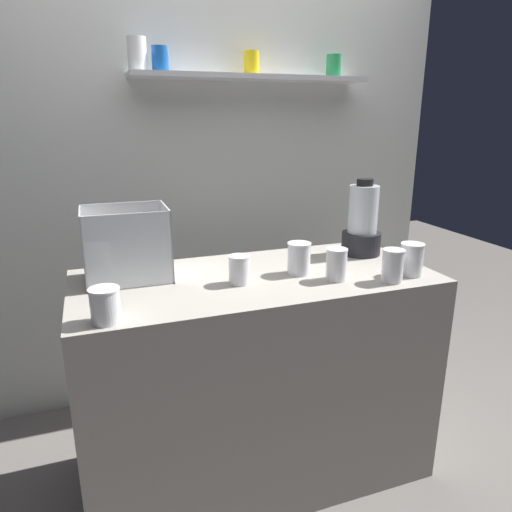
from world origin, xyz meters
The scene contains 11 objects.
ground_plane centered at (0.00, 0.00, 0.00)m, with size 8.00×8.00×0.00m, color slate.
counter centered at (0.00, 0.00, 0.45)m, with size 1.40×0.64×0.90m, color #9E998E.
back_wall_unit centered at (0.00, 0.77, 1.26)m, with size 2.60×0.24×2.50m.
carrot_display_bin centered at (-0.47, 0.13, 0.98)m, with size 0.31×0.24×0.28m.
blender_pitcher centered at (0.55, 0.13, 1.04)m, with size 0.17×0.17×0.34m.
juice_cup_pomegranate_far_left centered at (-0.57, -0.25, 0.95)m, with size 0.09×0.09×0.11m.
juice_cup_orange_left centered at (-0.09, -0.06, 0.95)m, with size 0.08×0.08×0.11m.
juice_cup_pomegranate_middle centered at (0.17, -0.03, 0.95)m, with size 0.09×0.09×0.13m.
juice_cup_mango_right centered at (0.27, -0.15, 0.96)m, with size 0.08×0.08×0.12m.
juice_cup_orange_far_right centered at (0.46, -0.24, 0.95)m, with size 0.08×0.08×0.13m.
juice_cup_beet_rightmost centered at (0.57, -0.20, 0.96)m, with size 0.09×0.09×0.13m.
Camera 1 is at (-0.58, -1.62, 1.50)m, focal length 32.62 mm.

